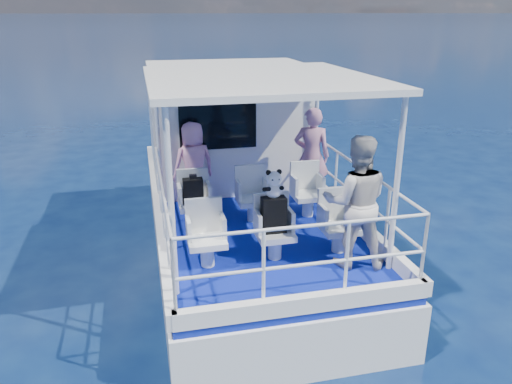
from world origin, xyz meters
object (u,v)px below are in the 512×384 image
panda (274,184)px  passenger_port_fwd (194,165)px  passenger_stbd_aft (356,202)px  backpack_center (274,215)px

panda → passenger_port_fwd: bearing=110.2°
passenger_port_fwd → passenger_stbd_aft: (1.74, -2.56, 0.14)m
passenger_stbd_aft → backpack_center: size_ratio=3.63×
passenger_port_fwd → panda: (0.79, -2.15, 0.32)m
passenger_port_fwd → backpack_center: 2.30m
passenger_port_fwd → passenger_stbd_aft: 3.10m
passenger_stbd_aft → panda: size_ratio=4.67×
passenger_port_fwd → passenger_stbd_aft: bearing=110.4°
passenger_port_fwd → backpack_center: size_ratio=3.02×
passenger_stbd_aft → passenger_port_fwd: bearing=-39.6°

